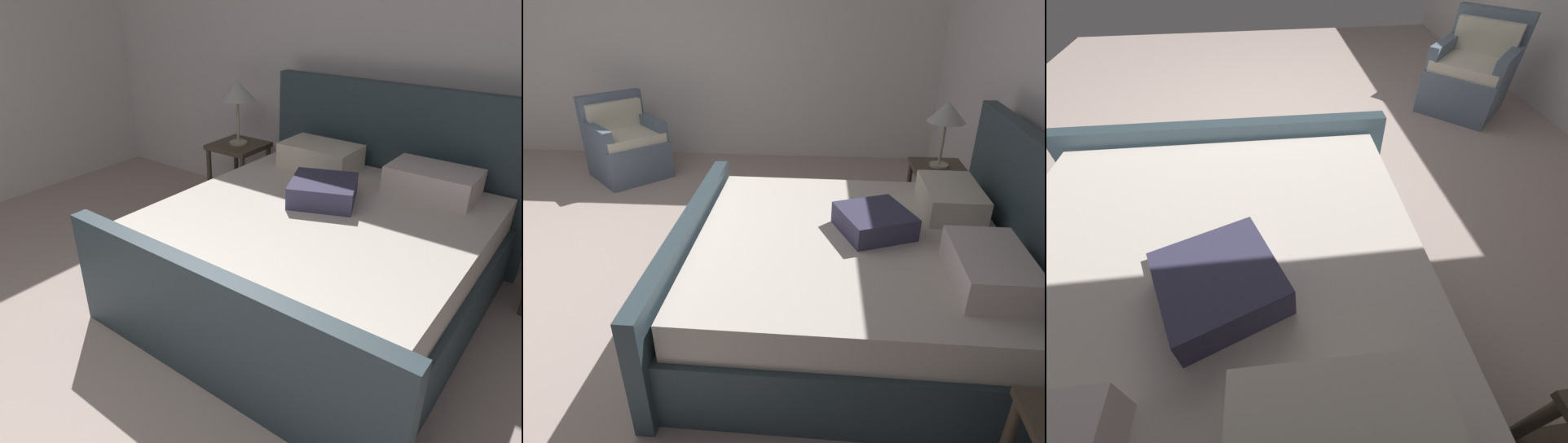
% 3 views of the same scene
% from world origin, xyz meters
% --- Properties ---
extents(ground_plane, '(5.89, 6.76, 0.02)m').
position_xyz_m(ground_plane, '(0.00, 0.00, -0.01)').
color(ground_plane, '#B7A298').
extents(bed, '(2.04, 2.14, 1.24)m').
position_xyz_m(bed, '(0.26, 2.23, 0.35)').
color(bed, '#304149').
rests_on(bed, ground).
extents(armchair, '(1.03, 1.03, 0.90)m').
position_xyz_m(armchair, '(-2.15, -0.21, 0.35)').
color(armchair, slate).
rests_on(armchair, ground).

